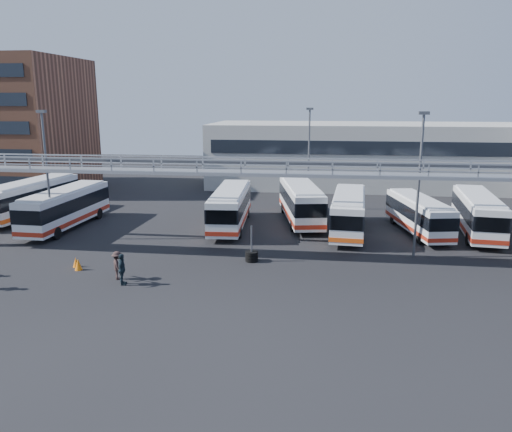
# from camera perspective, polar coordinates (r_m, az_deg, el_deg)

# --- Properties ---
(ground) EXTENTS (140.00, 140.00, 0.00)m
(ground) POSITION_cam_1_polar(r_m,az_deg,el_deg) (30.78, -2.87, -7.74)
(ground) COLOR black
(ground) RESTS_ON ground
(gantry) EXTENTS (51.40, 5.15, 7.10)m
(gantry) POSITION_cam_1_polar(r_m,az_deg,el_deg) (34.98, -1.26, 4.17)
(gantry) COLOR #989BA0
(gantry) RESTS_ON ground
(apartment_building) EXTENTS (18.00, 15.00, 16.00)m
(apartment_building) POSITION_cam_1_polar(r_m,az_deg,el_deg) (70.32, -26.86, 9.34)
(apartment_building) COLOR brown
(apartment_building) RESTS_ON ground
(warehouse) EXTENTS (42.00, 14.00, 8.00)m
(warehouse) POSITION_cam_1_polar(r_m,az_deg,el_deg) (66.98, 13.30, 6.83)
(warehouse) COLOR #9E9E99
(warehouse) RESTS_ON ground
(light_pole_left) EXTENTS (0.70, 0.35, 10.21)m
(light_pole_left) POSITION_cam_1_polar(r_m,az_deg,el_deg) (42.36, -22.80, 5.02)
(light_pole_left) COLOR #4C4F54
(light_pole_left) RESTS_ON ground
(light_pole_mid) EXTENTS (0.70, 0.35, 10.21)m
(light_pole_mid) POSITION_cam_1_polar(r_m,az_deg,el_deg) (36.30, 18.15, 4.20)
(light_pole_mid) COLOR #4C4F54
(light_pole_mid) RESTS_ON ground
(light_pole_back) EXTENTS (0.70, 0.35, 10.21)m
(light_pole_back) POSITION_cam_1_polar(r_m,az_deg,el_deg) (50.57, 6.06, 7.13)
(light_pole_back) COLOR #4C4F54
(light_pole_back) RESTS_ON ground
(bus_0) EXTENTS (3.81, 11.81, 3.53)m
(bus_0) POSITION_cam_1_polar(r_m,az_deg,el_deg) (52.01, -24.25, 2.00)
(bus_0) COLOR silver
(bus_0) RESTS_ON ground
(bus_1) EXTENTS (3.06, 11.40, 3.43)m
(bus_1) POSITION_cam_1_polar(r_m,az_deg,el_deg) (46.44, -20.94, 1.01)
(bus_1) COLOR silver
(bus_1) RESTS_ON ground
(bus_4) EXTENTS (3.24, 11.42, 3.43)m
(bus_4) POSITION_cam_1_polar(r_m,az_deg,el_deg) (43.68, -2.94, 1.15)
(bus_4) COLOR silver
(bus_4) RESTS_ON ground
(bus_5) EXTENTS (4.81, 11.90, 3.52)m
(bus_5) POSITION_cam_1_polar(r_m,az_deg,el_deg) (45.89, 5.12, 1.76)
(bus_5) COLOR silver
(bus_5) RESTS_ON ground
(bus_6) EXTENTS (3.41, 11.22, 3.36)m
(bus_6) POSITION_cam_1_polar(r_m,az_deg,el_deg) (42.45, 10.54, 0.53)
(bus_6) COLOR silver
(bus_6) RESTS_ON ground
(bus_7) EXTENTS (4.19, 10.28, 3.04)m
(bus_7) POSITION_cam_1_polar(r_m,az_deg,el_deg) (43.81, 18.07, 0.26)
(bus_7) COLOR silver
(bus_7) RESTS_ON ground
(bus_8) EXTENTS (3.74, 11.33, 3.38)m
(bus_8) POSITION_cam_1_polar(r_m,az_deg,el_deg) (45.14, 23.99, 0.37)
(bus_8) COLOR silver
(bus_8) RESTS_ON ground
(pedestrian_c) EXTENTS (1.18, 1.34, 1.80)m
(pedestrian_c) POSITION_cam_1_polar(r_m,az_deg,el_deg) (32.38, -15.55, -5.45)
(pedestrian_c) COLOR #322321
(pedestrian_c) RESTS_ON ground
(pedestrian_d) EXTENTS (0.75, 1.23, 1.96)m
(pedestrian_d) POSITION_cam_1_polar(r_m,az_deg,el_deg) (31.33, -15.08, -5.91)
(pedestrian_d) COLOR #1A272F
(pedestrian_d) RESTS_ON ground
(cone_left) EXTENTS (0.55, 0.55, 0.66)m
(cone_left) POSITION_cam_1_polar(r_m,az_deg,el_deg) (35.72, -19.89, -4.98)
(cone_left) COLOR orange
(cone_left) RESTS_ON ground
(cone_right) EXTENTS (0.53, 0.53, 0.77)m
(cone_right) POSITION_cam_1_polar(r_m,az_deg,el_deg) (35.02, -19.65, -5.23)
(cone_right) COLOR orange
(cone_right) RESTS_ON ground
(tire_stack) EXTENTS (0.89, 0.89, 2.55)m
(tire_stack) POSITION_cam_1_polar(r_m,az_deg,el_deg) (34.73, -0.51, -4.51)
(tire_stack) COLOR black
(tire_stack) RESTS_ON ground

